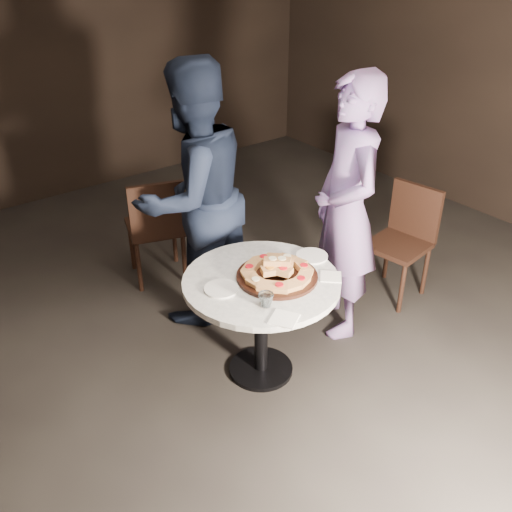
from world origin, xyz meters
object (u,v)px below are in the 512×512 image
at_px(chair_right, 405,234).
at_px(diner_teal, 346,211).
at_px(serving_board, 277,276).
at_px(focaccia_pile, 278,270).
at_px(table, 261,297).
at_px(chair_far, 156,224).
at_px(diner_navy, 193,197).
at_px(water_glass, 266,300).

relative_size(chair_right, diner_teal, 0.48).
height_order(serving_board, focaccia_pile, focaccia_pile).
relative_size(table, serving_board, 2.56).
relative_size(serving_board, diner_teal, 0.27).
height_order(chair_far, diner_teal, diner_teal).
bearing_deg(diner_teal, chair_right, 115.78).
bearing_deg(chair_right, focaccia_pile, -93.15).
distance_m(table, chair_far, 1.30).
bearing_deg(diner_teal, chair_far, -125.41).
bearing_deg(diner_navy, focaccia_pile, 84.70).
bearing_deg(chair_right, table, -95.22).
xyz_separation_m(focaccia_pile, chair_right, (1.32, 0.13, -0.25)).
distance_m(serving_board, focaccia_pile, 0.04).
xyz_separation_m(focaccia_pile, diner_teal, (0.66, 0.11, 0.14)).
xyz_separation_m(water_glass, diner_navy, (0.20, 1.01, 0.17)).
height_order(table, diner_teal, diner_teal).
bearing_deg(diner_teal, table, -59.86).
bearing_deg(focaccia_pile, table, 152.37).
distance_m(serving_board, diner_navy, 0.86).
height_order(focaccia_pile, diner_teal, diner_teal).
relative_size(serving_board, chair_right, 0.56).
xyz_separation_m(chair_right, diner_teal, (-0.67, -0.01, 0.39)).
height_order(chair_far, chair_right, chair_far).
distance_m(chair_right, diner_navy, 1.58).
relative_size(chair_far, diner_teal, 0.50).
bearing_deg(diner_navy, serving_board, 84.50).
xyz_separation_m(focaccia_pile, water_glass, (-0.23, -0.18, -0.01)).
relative_size(focaccia_pile, diner_teal, 0.24).
xyz_separation_m(table, chair_right, (1.40, 0.08, -0.07)).
relative_size(serving_board, chair_far, 0.54).
bearing_deg(chair_far, serving_board, 110.41).
bearing_deg(chair_right, chair_far, -140.17).
bearing_deg(diner_navy, water_glass, 71.68).
distance_m(table, diner_navy, 0.86).
xyz_separation_m(focaccia_pile, chair_far, (-0.05, 1.34, -0.23)).
distance_m(focaccia_pile, water_glass, 0.29).
xyz_separation_m(chair_far, diner_teal, (0.71, -1.23, 0.37)).
height_order(focaccia_pile, chair_right, chair_right).
relative_size(focaccia_pile, chair_far, 0.48).
xyz_separation_m(table, diner_teal, (0.74, 0.07, 0.31)).
relative_size(table, chair_far, 1.38).
bearing_deg(diner_teal, serving_board, -55.46).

